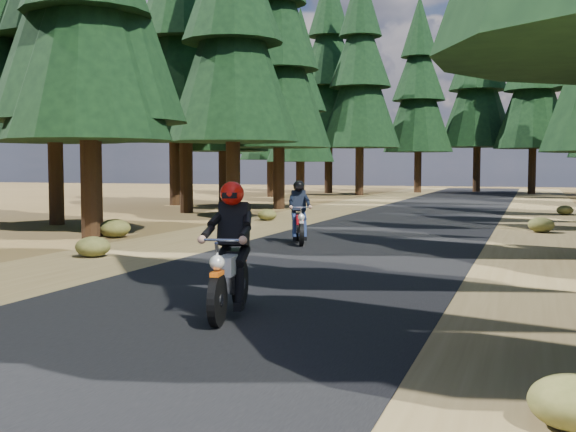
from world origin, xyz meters
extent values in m
plane|color=#453218|center=(0.00, 0.00, 0.00)|extent=(120.00, 120.00, 0.00)
cube|color=black|center=(0.00, 5.00, 0.01)|extent=(6.00, 100.00, 0.01)
cube|color=brown|center=(-4.60, 5.00, 0.00)|extent=(3.20, 100.00, 0.01)
cube|color=brown|center=(4.60, 5.00, 0.00)|extent=(3.20, 100.00, 0.01)
cylinder|color=black|center=(-7.26, 6.17, 2.67)|extent=(0.51, 0.51, 5.34)
cone|color=black|center=(-7.26, 6.17, 6.01)|extent=(4.54, 4.54, 6.68)
cylinder|color=black|center=(-7.70, 6.96, 3.21)|extent=(0.56, 0.56, 6.43)
cylinder|color=black|center=(-11.13, 9.93, 2.78)|extent=(0.52, 0.52, 5.56)
cone|color=black|center=(-11.13, 9.93, 6.26)|extent=(4.73, 4.73, 6.95)
cylinder|color=black|center=(-6.35, 13.89, 2.86)|extent=(0.53, 0.53, 5.72)
cone|color=black|center=(-6.35, 13.89, 6.43)|extent=(4.86, 4.86, 7.15)
cylinder|color=black|center=(-9.76, 16.85, 3.18)|extent=(0.55, 0.55, 6.37)
cone|color=black|center=(-9.76, 16.85, 7.16)|extent=(5.41, 5.41, 7.96)
cylinder|color=black|center=(-7.00, 20.76, 2.82)|extent=(0.53, 0.53, 5.64)
cone|color=black|center=(-7.00, 20.76, 6.34)|extent=(4.79, 4.79, 7.05)
cone|color=black|center=(-7.00, 20.76, 8.88)|extent=(3.67, 3.67, 5.08)
cylinder|color=black|center=(-10.86, 23.22, 2.72)|extent=(0.52, 0.52, 5.45)
cone|color=black|center=(-10.86, 23.22, 6.13)|extent=(4.63, 4.63, 6.81)
cone|color=black|center=(-10.86, 23.22, 8.58)|extent=(3.54, 3.54, 4.90)
cylinder|color=black|center=(-8.12, 27.46, 2.21)|extent=(0.48, 0.48, 4.42)
cone|color=black|center=(-8.12, 27.46, 4.97)|extent=(3.76, 3.76, 5.52)
cone|color=black|center=(-8.12, 27.46, 6.96)|extent=(2.87, 2.87, 3.98)
cone|color=black|center=(-8.12, 27.46, 8.95)|extent=(1.99, 1.99, 3.31)
cylinder|color=black|center=(-11.79, 32.77, 2.37)|extent=(0.49, 0.49, 4.75)
cone|color=black|center=(-11.79, 32.77, 5.34)|extent=(4.04, 4.04, 5.93)
cone|color=black|center=(-11.79, 32.77, 7.48)|extent=(3.09, 3.09, 4.27)
cone|color=black|center=(-11.79, 32.77, 9.61)|extent=(2.14, 2.14, 3.56)
cylinder|color=black|center=(-13.00, 22.00, 3.20)|extent=(0.56, 0.56, 6.40)
cone|color=black|center=(-13.00, 22.00, 7.20)|extent=(5.44, 5.44, 8.00)
cone|color=black|center=(-13.00, 22.00, 10.08)|extent=(4.16, 4.16, 5.76)
cylinder|color=black|center=(-7.00, 37.00, 3.20)|extent=(0.56, 0.56, 6.40)
cone|color=black|center=(-7.00, 37.00, 7.20)|extent=(5.44, 5.44, 8.00)
cone|color=black|center=(-7.00, 37.00, 10.08)|extent=(4.16, 4.16, 5.76)
cone|color=black|center=(-7.00, 37.00, 12.96)|extent=(2.88, 2.88, 4.80)
cylinder|color=black|center=(-10.00, 40.00, 3.40)|extent=(0.57, 0.57, 6.80)
cone|color=black|center=(-10.00, 40.00, 7.65)|extent=(5.78, 5.78, 8.50)
cone|color=black|center=(-10.00, 40.00, 10.71)|extent=(4.42, 4.42, 6.12)
cone|color=black|center=(-10.00, 40.00, 13.77)|extent=(3.06, 3.06, 5.10)
cylinder|color=black|center=(-4.00, 43.00, 3.00)|extent=(0.54, 0.54, 6.00)
cone|color=black|center=(-4.00, 43.00, 6.75)|extent=(5.10, 5.10, 7.50)
cone|color=black|center=(-4.00, 43.00, 9.45)|extent=(3.90, 3.90, 5.40)
cone|color=black|center=(-4.00, 43.00, 12.15)|extent=(2.70, 2.70, 4.50)
cylinder|color=black|center=(4.00, 43.00, 3.20)|extent=(0.56, 0.56, 6.40)
cone|color=black|center=(4.00, 43.00, 7.20)|extent=(5.44, 5.44, 8.00)
cone|color=black|center=(4.00, 43.00, 10.08)|extent=(4.16, 4.16, 5.76)
cone|color=black|center=(4.00, 43.00, 12.96)|extent=(2.88, 2.88, 4.80)
cylinder|color=black|center=(0.00, 46.00, 3.40)|extent=(0.57, 0.57, 6.80)
cone|color=black|center=(0.00, 46.00, 7.65)|extent=(5.78, 5.78, 8.50)
cone|color=black|center=(0.00, 46.00, 10.71)|extent=(4.42, 4.42, 6.12)
cone|color=black|center=(0.00, 46.00, 13.77)|extent=(3.06, 3.06, 5.10)
cylinder|color=black|center=(-13.00, 36.00, 2.80)|extent=(0.52, 0.52, 5.60)
cone|color=black|center=(-13.00, 36.00, 6.30)|extent=(4.76, 4.76, 7.00)
cone|color=black|center=(-13.00, 36.00, 8.82)|extent=(3.64, 3.64, 5.04)
cone|color=black|center=(-13.00, 36.00, 11.34)|extent=(2.52, 2.52, 4.20)
ellipsoid|color=#474C1E|center=(-4.95, 2.84, 0.23)|extent=(0.75, 0.75, 0.45)
ellipsoid|color=#474C1E|center=(4.35, 12.12, 0.23)|extent=(0.77, 0.77, 0.46)
ellipsoid|color=#474C1E|center=(-5.05, 13.97, 0.21)|extent=(0.68, 0.68, 0.41)
ellipsoid|color=#474C1E|center=(5.34, 20.50, 0.20)|extent=(0.65, 0.65, 0.39)
ellipsoid|color=#474C1E|center=(4.43, -4.81, 0.20)|extent=(0.68, 0.68, 0.41)
ellipsoid|color=#474C1E|center=(-7.75, 17.18, 0.28)|extent=(0.93, 0.93, 0.56)
ellipsoid|color=#474C1E|center=(-6.85, 6.72, 0.26)|extent=(0.86, 0.86, 0.52)
cube|color=black|center=(0.35, -1.93, 1.20)|extent=(0.43, 0.31, 0.57)
sphere|color=#BB0E07|center=(0.35, -1.93, 1.62)|extent=(0.37, 0.37, 0.32)
cube|color=black|center=(-1.50, 6.78, 1.09)|extent=(0.42, 0.34, 0.52)
sphere|color=black|center=(-1.50, 6.78, 1.47)|extent=(0.38, 0.38, 0.29)
camera|label=1|loc=(4.11, -10.56, 1.99)|focal=45.00mm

